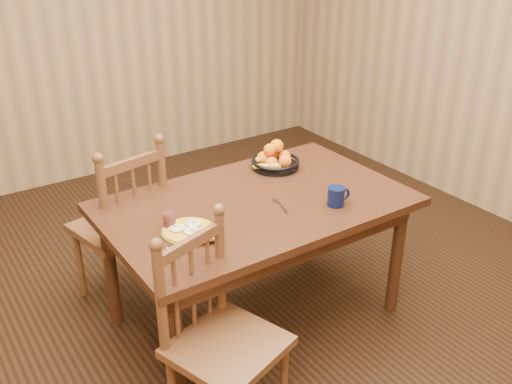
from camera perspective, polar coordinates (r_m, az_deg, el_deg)
room at (r=2.81m, az=-0.00°, el=10.14°), size 4.52×5.02×2.72m
dining_table at (r=3.07m, az=-0.00°, el=-2.27°), size 1.60×1.00×0.75m
chair_far at (r=3.39m, az=-13.15°, el=-3.32°), size 0.54×0.53×1.02m
chair_near at (r=2.53m, az=-3.61°, el=-14.45°), size 0.55×0.54×0.98m
breakfast_plate at (r=2.74m, az=-6.66°, el=-3.85°), size 0.26×0.30×0.04m
fork at (r=2.97m, az=2.40°, el=-1.34°), size 0.06×0.18×0.00m
spoon at (r=2.62m, az=-8.39°, el=-5.65°), size 0.06×0.15×0.01m
coffee_mug at (r=2.99m, az=8.07°, el=-0.40°), size 0.13×0.09×0.10m
juice_glass at (r=2.77m, az=-8.65°, el=-2.86°), size 0.06×0.06×0.09m
fruit_bowl at (r=3.41m, az=1.88°, el=3.25°), size 0.29×0.29×0.17m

